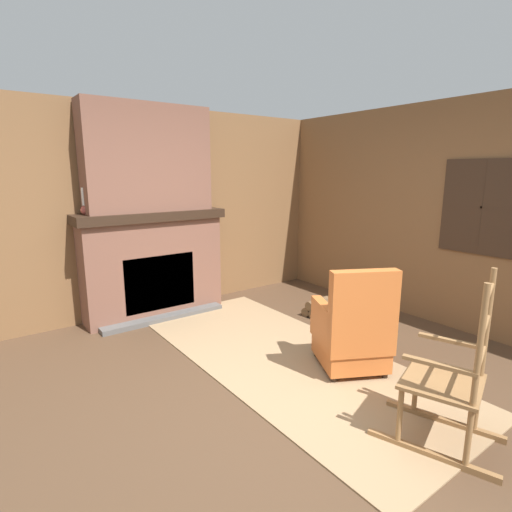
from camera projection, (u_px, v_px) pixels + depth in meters
name	position (u px, v px, depth m)	size (l,w,h in m)	color
ground_plane	(274.00, 398.00, 3.23)	(14.00, 14.00, 0.00)	#4C3523
wood_panel_wall_left	(144.00, 212.00, 5.04)	(0.06, 5.82, 2.59)	brown
wood_panel_wall_back	(458.00, 216.00, 4.48)	(5.82, 0.09, 2.59)	brown
fireplace_hearth	(154.00, 264.00, 4.98)	(0.60, 1.81, 1.32)	brown
chimney_breast	(148.00, 159.00, 4.72)	(0.34, 1.51, 1.25)	brown
area_rug	(284.00, 357.00, 3.93)	(3.61, 1.54, 0.01)	#997A56
armchair	(353.00, 333.00, 3.61)	(0.82, 0.81, 0.99)	#C6662D
rocking_chair	(449.00, 386.00, 2.62)	(0.91, 0.70, 1.19)	olive
firewood_stack	(321.00, 309.00, 5.04)	(0.38, 0.41, 0.21)	brown
oil_lamp_vase	(85.00, 205.00, 4.43)	(0.11, 0.11, 0.30)	#B24C42
storage_case	(196.00, 202.00, 5.24)	(0.16, 0.23, 0.16)	gray
decorative_plate_on_mantel	(148.00, 200.00, 4.87)	(0.07, 0.26, 0.26)	red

